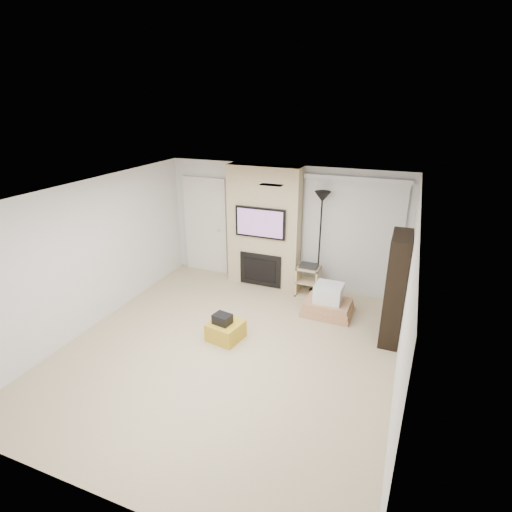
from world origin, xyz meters
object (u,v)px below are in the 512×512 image
at_px(floor_lamp, 321,214).
at_px(ottoman, 226,331).
at_px(av_stand, 308,279).
at_px(bookshelf, 395,289).
at_px(box_stack, 328,303).

bearing_deg(floor_lamp, ottoman, -113.98).
distance_m(av_stand, bookshelf, 2.03).
height_order(floor_lamp, bookshelf, floor_lamp).
distance_m(ottoman, floor_lamp, 2.87).
height_order(ottoman, box_stack, box_stack).
bearing_deg(floor_lamp, av_stand, -129.20).
bearing_deg(bookshelf, box_stack, 160.53).
xyz_separation_m(floor_lamp, box_stack, (0.39, -0.81, -1.42)).
distance_m(av_stand, box_stack, 0.84).
height_order(floor_lamp, box_stack, floor_lamp).
bearing_deg(bookshelf, ottoman, -157.68).
distance_m(box_stack, bookshelf, 1.36).
bearing_deg(bookshelf, floor_lamp, 141.39).
bearing_deg(ottoman, av_stand, 67.60).
bearing_deg(box_stack, ottoman, -134.26).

